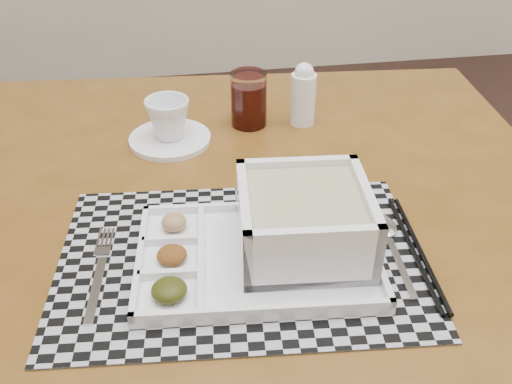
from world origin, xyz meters
The scene contains 10 objects.
dining_table centered at (-0.59, 0.08, 0.71)m, with size 1.14×1.14×0.79m.
placemat centered at (-0.61, -0.03, 0.79)m, with size 0.49×0.34×0.00m, color #A0A1A8.
serving_tray centered at (-0.55, -0.04, 0.83)m, with size 0.34×0.25×0.10m.
fork centered at (-0.81, -0.03, 0.79)m, with size 0.03×0.19×0.00m.
spoon centered at (-0.40, -0.01, 0.79)m, with size 0.04×0.18×0.01m.
chopsticks centered at (-0.37, -0.06, 0.80)m, with size 0.04×0.24×0.01m.
saucer centered at (-0.70, 0.31, 0.79)m, with size 0.15×0.15×0.01m, color white.
cup centered at (-0.70, 0.31, 0.84)m, with size 0.08×0.08×0.07m, color white.
juice_glass centered at (-0.54, 0.36, 0.84)m, with size 0.07×0.07×0.10m.
creamer_bottle centered at (-0.44, 0.34, 0.85)m, with size 0.05×0.05×0.12m.
Camera 1 is at (-0.69, -0.62, 1.31)m, focal length 40.00 mm.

